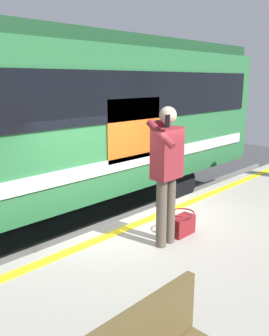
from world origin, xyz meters
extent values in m
plane|color=#3D3D3F|center=(0.00, 0.00, 0.00)|extent=(25.15, 25.15, 0.00)
cube|color=#9E998E|center=(0.00, 2.01, 0.47)|extent=(12.70, 4.02, 0.94)
cube|color=yellow|center=(0.00, 0.30, 0.94)|extent=(12.44, 0.16, 0.01)
cube|color=slate|center=(0.00, -1.67, 0.08)|extent=(16.51, 0.08, 0.16)
cube|color=slate|center=(0.00, -3.10, 0.08)|extent=(16.51, 0.08, 0.16)
cube|color=black|center=(1.39, -0.85, 2.81)|extent=(13.05, 0.03, 0.90)
cube|color=silver|center=(1.39, -0.85, 1.57)|extent=(13.05, 0.03, 0.24)
cube|color=#D85919|center=(-1.01, -0.84, 2.19)|extent=(1.39, 0.02, 1.16)
cylinder|color=black|center=(-3.08, -1.17, 0.58)|extent=(0.84, 0.12, 0.84)
cylinder|color=black|center=(-3.08, -3.60, 0.58)|extent=(0.84, 0.12, 0.84)
cylinder|color=brown|center=(0.25, 1.04, 1.40)|extent=(0.14, 0.14, 0.93)
cylinder|color=brown|center=(0.43, 1.04, 1.40)|extent=(0.14, 0.14, 0.93)
cube|color=maroon|center=(0.34, 1.04, 2.19)|extent=(0.40, 0.24, 0.66)
sphere|color=maroon|center=(0.34, 0.88, 2.50)|extent=(0.20, 0.20, 0.20)
sphere|color=beige|center=(0.34, 1.04, 2.67)|extent=(0.22, 0.22, 0.22)
cylinder|color=maroon|center=(0.09, 1.04, 2.13)|extent=(0.09, 0.09, 0.59)
cylinder|color=maroon|center=(0.57, 1.12, 2.47)|extent=(0.09, 0.42, 0.33)
cube|color=black|center=(0.57, 1.22, 2.63)|extent=(0.07, 0.02, 0.15)
cube|color=maroon|center=(-0.06, 1.02, 1.07)|extent=(0.39, 0.20, 0.27)
torus|color=maroon|center=(-0.06, 1.02, 1.27)|extent=(0.35, 0.35, 0.02)
camera|label=1|loc=(3.82, 3.84, 3.10)|focal=38.17mm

